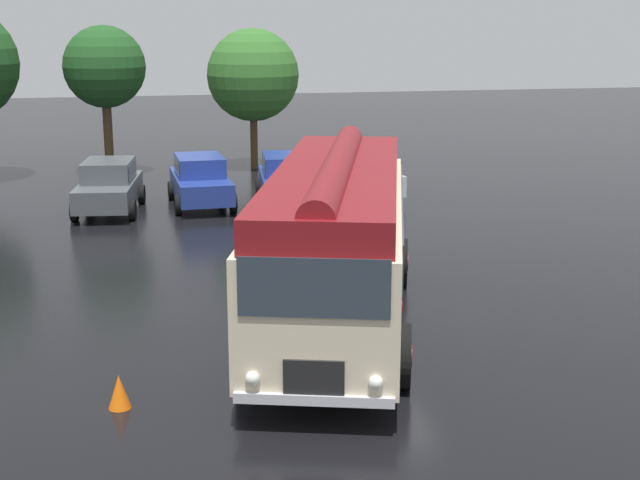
{
  "coord_description": "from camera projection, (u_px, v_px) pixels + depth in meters",
  "views": [
    {
      "loc": [
        -4.98,
        -16.94,
        5.92
      ],
      "look_at": [
        -0.81,
        1.15,
        1.4
      ],
      "focal_mm": 50.0,
      "sensor_mm": 36.0,
      "label": 1
    }
  ],
  "objects": [
    {
      "name": "car_mid_right",
      "position": [
        287.0,
        179.0,
        29.82
      ],
      "size": [
        2.31,
        4.36,
        1.66
      ],
      "color": "navy",
      "rests_on": "ground"
    },
    {
      "name": "traffic_cone",
      "position": [
        119.0,
        392.0,
        14.04
      ],
      "size": [
        0.36,
        0.36,
        0.55
      ],
      "primitive_type": "cone",
      "color": "orange",
      "rests_on": "ground"
    },
    {
      "name": "car_far_right",
      "position": [
        357.0,
        173.0,
        30.95
      ],
      "size": [
        2.39,
        4.39,
        1.66
      ],
      "color": "#B7BABF",
      "rests_on": "ground"
    },
    {
      "name": "tree_centre",
      "position": [
        255.0,
        74.0,
        36.53
      ],
      "size": [
        3.79,
        3.79,
        5.76
      ],
      "color": "#4C3823",
      "rests_on": "ground"
    },
    {
      "name": "car_near_left",
      "position": [
        109.0,
        186.0,
        28.57
      ],
      "size": [
        2.41,
        4.4,
        1.66
      ],
      "color": "#4C5156",
      "rests_on": "ground"
    },
    {
      "name": "car_mid_left",
      "position": [
        200.0,
        181.0,
        29.56
      ],
      "size": [
        2.01,
        4.23,
        1.66
      ],
      "color": "navy",
      "rests_on": "ground"
    },
    {
      "name": "vintage_bus",
      "position": [
        337.0,
        233.0,
        17.56
      ],
      "size": [
        5.45,
        10.35,
        3.49
      ],
      "color": "beige",
      "rests_on": "ground"
    },
    {
      "name": "tree_left_of_centre",
      "position": [
        102.0,
        69.0,
        34.76
      ],
      "size": [
        3.2,
        3.2,
        5.88
      ],
      "color": "#4C3823",
      "rests_on": "ground"
    },
    {
      "name": "ground_plane",
      "position": [
        370.0,
        316.0,
        18.52
      ],
      "size": [
        120.0,
        120.0,
        0.0
      ],
      "primitive_type": "plane",
      "color": "black"
    }
  ]
}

